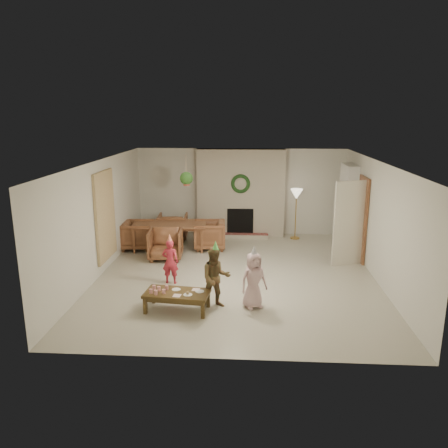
# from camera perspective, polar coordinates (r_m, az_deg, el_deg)

# --- Properties ---
(floor) EXTENTS (7.00, 7.00, 0.00)m
(floor) POSITION_cam_1_polar(r_m,az_deg,el_deg) (9.92, 1.60, -6.48)
(floor) COLOR #B7B29E
(floor) RESTS_ON ground
(ceiling) EXTENTS (7.00, 7.00, 0.00)m
(ceiling) POSITION_cam_1_polar(r_m,az_deg,el_deg) (9.34, 1.70, 8.02)
(ceiling) COLOR white
(ceiling) RESTS_ON wall_back
(wall_back) EXTENTS (7.00, 0.00, 7.00)m
(wall_back) POSITION_cam_1_polar(r_m,az_deg,el_deg) (12.98, 2.18, 4.18)
(wall_back) COLOR silver
(wall_back) RESTS_ON floor
(wall_front) EXTENTS (7.00, 0.00, 7.00)m
(wall_front) POSITION_cam_1_polar(r_m,az_deg,el_deg) (6.21, 0.52, -7.07)
(wall_front) COLOR silver
(wall_front) RESTS_ON floor
(wall_left) EXTENTS (0.00, 7.00, 7.00)m
(wall_left) POSITION_cam_1_polar(r_m,az_deg,el_deg) (10.10, -15.62, 0.78)
(wall_left) COLOR silver
(wall_left) RESTS_ON floor
(wall_right) EXTENTS (0.00, 7.00, 7.00)m
(wall_right) POSITION_cam_1_polar(r_m,az_deg,el_deg) (9.92, 19.24, 0.26)
(wall_right) COLOR silver
(wall_right) RESTS_ON floor
(fireplace_mass) EXTENTS (2.50, 0.40, 2.50)m
(fireplace_mass) POSITION_cam_1_polar(r_m,az_deg,el_deg) (12.78, 2.16, 4.03)
(fireplace_mass) COLOR maroon
(fireplace_mass) RESTS_ON floor
(fireplace_hearth) EXTENTS (1.60, 0.30, 0.12)m
(fireplace_hearth) POSITION_cam_1_polar(r_m,az_deg,el_deg) (12.71, 2.07, -1.54)
(fireplace_hearth) COLOR maroon
(fireplace_hearth) RESTS_ON floor
(fireplace_firebox) EXTENTS (0.75, 0.12, 0.75)m
(fireplace_firebox) POSITION_cam_1_polar(r_m,az_deg,el_deg) (12.77, 2.11, 0.35)
(fireplace_firebox) COLOR black
(fireplace_firebox) RESTS_ON floor
(fireplace_wreath) EXTENTS (0.54, 0.10, 0.54)m
(fireplace_wreath) POSITION_cam_1_polar(r_m,az_deg,el_deg) (12.51, 2.14, 5.20)
(fireplace_wreath) COLOR #173C16
(fireplace_wreath) RESTS_ON fireplace_mass
(floor_lamp_base) EXTENTS (0.27, 0.27, 0.03)m
(floor_lamp_base) POSITION_cam_1_polar(r_m,az_deg,el_deg) (12.83, 9.10, -1.78)
(floor_lamp_base) COLOR gold
(floor_lamp_base) RESTS_ON floor
(floor_lamp_post) EXTENTS (0.03, 0.03, 1.29)m
(floor_lamp_post) POSITION_cam_1_polar(r_m,az_deg,el_deg) (12.66, 9.21, 1.06)
(floor_lamp_post) COLOR gold
(floor_lamp_post) RESTS_ON floor
(floor_lamp_shade) EXTENTS (0.34, 0.34, 0.29)m
(floor_lamp_shade) POSITION_cam_1_polar(r_m,az_deg,el_deg) (12.54, 9.32, 3.82)
(floor_lamp_shade) COLOR beige
(floor_lamp_shade) RESTS_ON floor_lamp_post
(bookshelf_carcass) EXTENTS (0.30, 1.00, 2.20)m
(bookshelf_carcass) POSITION_cam_1_polar(r_m,az_deg,el_deg) (12.09, 15.61, 2.20)
(bookshelf_carcass) COLOR white
(bookshelf_carcass) RESTS_ON floor
(bookshelf_shelf_a) EXTENTS (0.30, 0.92, 0.03)m
(bookshelf_shelf_a) POSITION_cam_1_polar(r_m,az_deg,el_deg) (12.24, 15.32, -0.77)
(bookshelf_shelf_a) COLOR white
(bookshelf_shelf_a) RESTS_ON bookshelf_carcass
(bookshelf_shelf_b) EXTENTS (0.30, 0.92, 0.03)m
(bookshelf_shelf_b) POSITION_cam_1_polar(r_m,az_deg,el_deg) (12.14, 15.44, 1.05)
(bookshelf_shelf_b) COLOR white
(bookshelf_shelf_b) RESTS_ON bookshelf_carcass
(bookshelf_shelf_c) EXTENTS (0.30, 0.92, 0.03)m
(bookshelf_shelf_c) POSITION_cam_1_polar(r_m,az_deg,el_deg) (12.06, 15.57, 2.90)
(bookshelf_shelf_c) COLOR white
(bookshelf_shelf_c) RESTS_ON bookshelf_carcass
(bookshelf_shelf_d) EXTENTS (0.30, 0.92, 0.03)m
(bookshelf_shelf_d) POSITION_cam_1_polar(r_m,az_deg,el_deg) (11.99, 15.69, 4.78)
(bookshelf_shelf_d) COLOR white
(bookshelf_shelf_d) RESTS_ON bookshelf_carcass
(books_row_lower) EXTENTS (0.20, 0.40, 0.24)m
(books_row_lower) POSITION_cam_1_polar(r_m,az_deg,el_deg) (12.05, 15.41, -0.31)
(books_row_lower) COLOR #9C2E1C
(books_row_lower) RESTS_ON bookshelf_shelf_a
(books_row_mid) EXTENTS (0.20, 0.44, 0.24)m
(books_row_mid) POSITION_cam_1_polar(r_m,az_deg,el_deg) (12.16, 15.35, 1.75)
(books_row_mid) COLOR #2A539A
(books_row_mid) RESTS_ON bookshelf_shelf_b
(books_row_upper) EXTENTS (0.20, 0.36, 0.22)m
(books_row_upper) POSITION_cam_1_polar(r_m,az_deg,el_deg) (11.94, 15.61, 3.42)
(books_row_upper) COLOR #AD9C25
(books_row_upper) RESTS_ON bookshelf_shelf_c
(door_frame) EXTENTS (0.05, 0.86, 2.04)m
(door_frame) POSITION_cam_1_polar(r_m,az_deg,el_deg) (11.09, 17.33, 0.60)
(door_frame) COLOR brown
(door_frame) RESTS_ON floor
(door_leaf) EXTENTS (0.77, 0.32, 2.00)m
(door_leaf) POSITION_cam_1_polar(r_m,az_deg,el_deg) (10.65, 15.80, 0.05)
(door_leaf) COLOR beige
(door_leaf) RESTS_ON floor
(curtain_panel) EXTENTS (0.06, 1.20, 2.00)m
(curtain_panel) POSITION_cam_1_polar(r_m,az_deg,el_deg) (10.28, -15.05, 1.04)
(curtain_panel) COLOR beige
(curtain_panel) RESTS_ON wall_left
(dining_table) EXTENTS (1.99, 1.20, 0.67)m
(dining_table) POSITION_cam_1_polar(r_m,az_deg,el_deg) (11.73, -7.03, -1.58)
(dining_table) COLOR brown
(dining_table) RESTS_ON floor
(dining_chair_near) EXTENTS (0.85, 0.87, 0.74)m
(dining_chair_near) POSITION_cam_1_polar(r_m,az_deg,el_deg) (10.92, -7.53, -2.60)
(dining_chair_near) COLOR brown
(dining_chair_near) RESTS_ON floor
(dining_chair_far) EXTENTS (0.85, 0.87, 0.74)m
(dining_chair_far) POSITION_cam_1_polar(r_m,az_deg,el_deg) (12.53, -6.61, -0.38)
(dining_chair_far) COLOR brown
(dining_chair_far) RESTS_ON floor
(dining_chair_left) EXTENTS (0.87, 0.85, 0.74)m
(dining_chair_left) POSITION_cam_1_polar(r_m,az_deg,el_deg) (11.85, -11.09, -1.41)
(dining_chair_left) COLOR brown
(dining_chair_left) RESTS_ON floor
(dining_chair_right) EXTENTS (0.87, 0.85, 0.74)m
(dining_chair_right) POSITION_cam_1_polar(r_m,az_deg,el_deg) (11.65, -1.88, -1.41)
(dining_chair_right) COLOR brown
(dining_chair_right) RESTS_ON floor
(hanging_plant_cord) EXTENTS (0.01, 0.01, 0.70)m
(hanging_plant_cord) POSITION_cam_1_polar(r_m,az_deg,el_deg) (10.98, -4.89, 7.06)
(hanging_plant_cord) COLOR tan
(hanging_plant_cord) RESTS_ON ceiling
(hanging_plant_pot) EXTENTS (0.16, 0.16, 0.12)m
(hanging_plant_pot) POSITION_cam_1_polar(r_m,az_deg,el_deg) (11.03, -4.85, 5.26)
(hanging_plant_pot) COLOR #9C4432
(hanging_plant_pot) RESTS_ON hanging_plant_cord
(hanging_plant_foliage) EXTENTS (0.32, 0.32, 0.32)m
(hanging_plant_foliage) POSITION_cam_1_polar(r_m,az_deg,el_deg) (11.01, -4.87, 5.88)
(hanging_plant_foliage) COLOR #214A18
(hanging_plant_foliage) RESTS_ON hanging_plant_pot
(coffee_table_top) EXTENTS (1.21, 0.70, 0.05)m
(coffee_table_top) POSITION_cam_1_polar(r_m,az_deg,el_deg) (8.13, -6.07, -8.87)
(coffee_table_top) COLOR #503C1A
(coffee_table_top) RESTS_ON floor
(coffee_table_apron) EXTENTS (1.11, 0.60, 0.07)m
(coffee_table_apron) POSITION_cam_1_polar(r_m,az_deg,el_deg) (8.15, -6.05, -9.27)
(coffee_table_apron) COLOR #503C1A
(coffee_table_apron) RESTS_ON floor
(coffee_leg_fl) EXTENTS (0.07, 0.07, 0.30)m
(coffee_leg_fl) POSITION_cam_1_polar(r_m,az_deg,el_deg) (8.15, -10.10, -10.33)
(coffee_leg_fl) COLOR #503C1A
(coffee_leg_fl) RESTS_ON floor
(coffee_leg_fr) EXTENTS (0.07, 0.07, 0.30)m
(coffee_leg_fr) POSITION_cam_1_polar(r_m,az_deg,el_deg) (7.87, -2.76, -11.02)
(coffee_leg_fr) COLOR #503C1A
(coffee_leg_fr) RESTS_ON floor
(coffee_leg_bl) EXTENTS (0.07, 0.07, 0.30)m
(coffee_leg_bl) POSITION_cam_1_polar(r_m,az_deg,el_deg) (8.55, -9.03, -9.06)
(coffee_leg_bl) COLOR #503C1A
(coffee_leg_bl) RESTS_ON floor
(coffee_leg_br) EXTENTS (0.07, 0.07, 0.30)m
(coffee_leg_br) POSITION_cam_1_polar(r_m,az_deg,el_deg) (8.29, -2.04, -9.66)
(coffee_leg_br) COLOR #503C1A
(coffee_leg_br) RESTS_ON floor
(cup_a) EXTENTS (0.07, 0.07, 0.08)m
(cup_a) POSITION_cam_1_polar(r_m,az_deg,el_deg) (8.11, -9.40, -8.52)
(cup_a) COLOR white
(cup_a) RESTS_ON coffee_table_top
(cup_b) EXTENTS (0.07, 0.07, 0.08)m
(cup_b) POSITION_cam_1_polar(r_m,az_deg,el_deg) (8.27, -8.99, -8.06)
(cup_b) COLOR white
(cup_b) RESTS_ON coffee_table_top
(cup_c) EXTENTS (0.07, 0.07, 0.08)m
(cup_c) POSITION_cam_1_polar(r_m,az_deg,el_deg) (8.04, -8.77, -8.71)
(cup_c) COLOR white
(cup_c) RESTS_ON coffee_table_top
(cup_d) EXTENTS (0.07, 0.07, 0.08)m
(cup_d) POSITION_cam_1_polar(r_m,az_deg,el_deg) (8.20, -8.38, -8.24)
(cup_d) COLOR white
(cup_d) RESTS_ON coffee_table_top
(cup_e) EXTENTS (0.07, 0.07, 0.08)m
(cup_e) POSITION_cam_1_polar(r_m,az_deg,el_deg) (8.07, -7.76, -8.59)
(cup_e) COLOR white
(cup_e) RESTS_ON coffee_table_top
(cup_f) EXTENTS (0.07, 0.07, 0.08)m
(cup_f) POSITION_cam_1_polar(r_m,az_deg,el_deg) (8.22, -7.39, -8.13)
(cup_f) COLOR white
(cup_f) RESTS_ON coffee_table_top
(plate_a) EXTENTS (0.18, 0.18, 0.01)m
(plate_a) POSITION_cam_1_polar(r_m,az_deg,el_deg) (8.22, -6.17, -8.37)
(plate_a) COLOR white
(plate_a) RESTS_ON coffee_table_top
(plate_b) EXTENTS (0.18, 0.18, 0.01)m
(plate_b) POSITION_cam_1_polar(r_m,az_deg,el_deg) (7.98, -4.69, -9.04)
(plate_b) COLOR white
(plate_b) RESTS_ON coffee_table_top
(plate_c) EXTENTS (0.18, 0.18, 0.01)m
(plate_c) POSITION_cam_1_polar(r_m,az_deg,el_deg) (8.10, -3.14, -8.66)
(plate_c) COLOR white
(plate_c) RESTS_ON coffee_table_top
(food_scoop) EXTENTS (0.07, 0.07, 0.06)m
(food_scoop) POSITION_cam_1_polar(r_m,az_deg,el_deg) (7.97, -4.69, -8.81)
(food_scoop) COLOR tan
(food_scoop) RESTS_ON plate_b
(napkin_left) EXTENTS (0.15, 0.15, 0.01)m
(napkin_left) POSITION_cam_1_polar(r_m,az_deg,el_deg) (7.96, -6.07, -9.14)
(napkin_left) COLOR #FFBCBB
(napkin_left) RESTS_ON coffee_table_top
(napkin_right) EXTENTS (0.15, 0.15, 0.01)m
(napkin_right) POSITION_cam_1_polar(r_m,az_deg,el_deg) (8.18, -3.64, -8.42)
(napkin_right) COLOR #FFBCBB
(napkin_right) RESTS_ON coffee_table_top
(child_red) EXTENTS (0.36, 0.24, 0.95)m
(child_red) POSITION_cam_1_polar(r_m,az_deg,el_deg) (9.34, -6.94, -4.82)
(child_red) COLOR #B52636
(child_red) RESTS_ON floor
(party_hat_red) EXTENTS (0.17, 0.17, 0.18)m
(party_hat_red) POSITION_cam_1_polar(r_m,az_deg,el_deg) (9.19, -7.03, -1.79)
(party_hat_red) COLOR #E8B44D
(party_hat_red) RESTS_ON child_red
(child_plaid) EXTENTS (0.65, 0.56, 1.14)m
(child_plaid) POSITION_cam_1_polar(r_m,az_deg,el_deg) (8.13, -1.08, -6.95)
(child_plaid) COLOR brown
(child_plaid) RESTS_ON floor
(party_hat_plaid) EXTENTS (0.15, 0.15, 0.19)m
(party_hat_plaid) POSITION_cam_1_polar(r_m,az_deg,el_deg) (7.93, -1.10, -2.81)
(party_hat_plaid) COLOR #58C253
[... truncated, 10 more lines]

